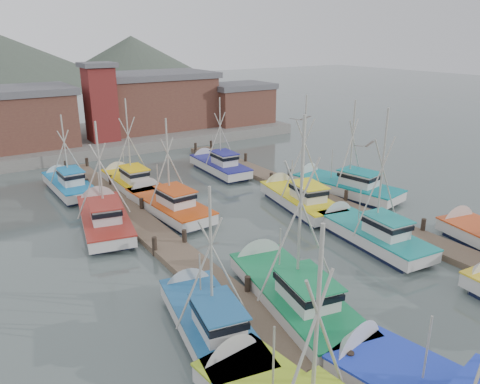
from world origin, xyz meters
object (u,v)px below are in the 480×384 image
boat_8 (165,203)px  boat_4 (289,291)px  boat_12 (129,181)px  lookout_tower (100,102)px

boat_8 → boat_4: bearing=-94.6°
boat_12 → lookout_tower: bearing=79.6°
boat_8 → boat_12: (-0.30, 6.75, 0.00)m
lookout_tower → boat_4: size_ratio=0.82×
lookout_tower → boat_12: bearing=-100.3°
boat_4 → boat_12: boat_4 is taller
boat_4 → boat_8: bearing=100.2°
boat_8 → boat_12: boat_12 is taller
boat_4 → boat_12: (-0.14, 21.58, -0.01)m
lookout_tower → boat_8: size_ratio=0.90×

